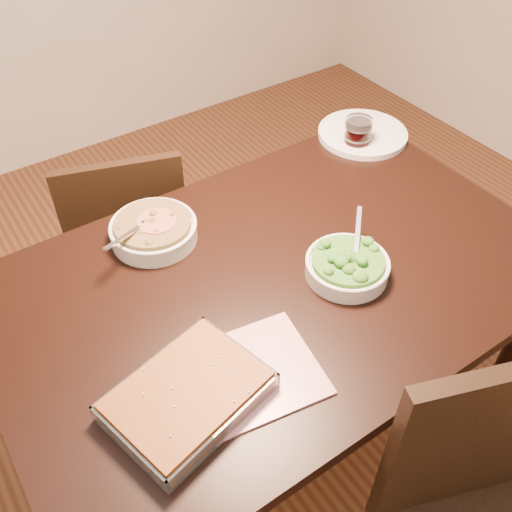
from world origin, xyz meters
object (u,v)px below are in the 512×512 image
dinner_plate (363,134)px  table (278,299)px  broccoli_bowl (347,266)px  chair_far (129,235)px  stew_bowl (154,230)px  baking_dish (188,396)px  wine_tumbler (358,132)px

dinner_plate → table: bearing=-149.0°
table → broccoli_bowl: bearing=-34.2°
broccoli_bowl → dinner_plate: size_ratio=0.72×
table → chair_far: bearing=102.0°
stew_bowl → baking_dish: stew_bowl is taller
table → dinner_plate: 0.71m
baking_dish → dinner_plate: baking_dish is taller
broccoli_bowl → wine_tumbler: 0.58m
table → stew_bowl: 0.37m
table → broccoli_bowl: (0.14, -0.09, 0.12)m
stew_bowl → chair_far: bearing=82.0°
broccoli_bowl → wine_tumbler: (0.40, 0.42, 0.02)m
baking_dish → table: bearing=14.4°
table → chair_far: (-0.14, 0.67, -0.20)m
stew_bowl → dinner_plate: (0.80, 0.07, -0.02)m
wine_tumbler → dinner_plate: bearing=30.4°
baking_dish → wine_tumbler: wine_tumbler is taller
broccoli_bowl → baking_dish: size_ratio=0.59×
table → wine_tumbler: bearing=31.0°
dinner_plate → stew_bowl: bearing=-175.1°
baking_dish → chair_far: (0.22, 0.86, -0.32)m
stew_bowl → wine_tumbler: (0.74, 0.03, 0.02)m
table → dinner_plate: bearing=31.0°
broccoli_bowl → chair_far: (-0.28, 0.76, -0.32)m
broccoli_bowl → chair_far: size_ratio=0.25×
baking_dish → wine_tumbler: bearing=16.2°
baking_dish → dinner_plate: (0.97, 0.56, -0.02)m
baking_dish → dinner_plate: bearing=16.2°
table → baking_dish: size_ratio=4.00×
table → broccoli_bowl: size_ratio=6.73×
chair_far → broccoli_bowl: bearing=128.2°
wine_tumbler → chair_far: bearing=153.4°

